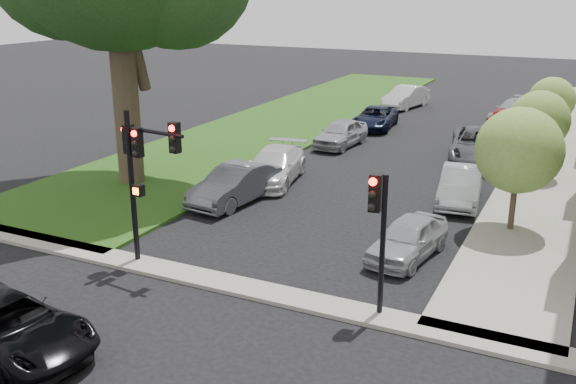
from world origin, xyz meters
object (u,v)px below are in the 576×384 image
at_px(car_parked_6, 274,166).
at_px(car_parked_9, 406,97).
at_px(small_tree_a, 519,151).
at_px(car_parked_0, 408,238).
at_px(car_parked_5, 235,185).
at_px(car_parked_1, 461,185).
at_px(traffic_signal_secondary, 379,219).
at_px(car_parked_8, 375,118).
at_px(small_tree_b, 539,121).
at_px(traffic_signal_main, 141,161).
at_px(car_cross_near, 5,326).
at_px(car_parked_7, 341,133).
at_px(car_parked_2, 479,146).
at_px(car_parked_3, 504,122).
at_px(small_tree_c, 552,100).
at_px(car_parked_4, 515,112).

distance_m(car_parked_6, car_parked_9, 19.82).
height_order(small_tree_a, car_parked_0, small_tree_a).
bearing_deg(car_parked_5, car_parked_1, 32.46).
bearing_deg(car_parked_0, car_parked_1, 94.62).
height_order(traffic_signal_secondary, car_parked_8, traffic_signal_secondary).
bearing_deg(car_parked_5, small_tree_b, 47.26).
height_order(traffic_signal_main, car_parked_6, traffic_signal_main).
bearing_deg(car_parked_0, car_cross_near, -117.94).
height_order(small_tree_a, car_parked_5, small_tree_a).
relative_size(car_cross_near, car_parked_6, 0.96).
distance_m(car_cross_near, car_parked_9, 34.66).
relative_size(car_parked_0, car_parked_1, 0.88).
height_order(car_parked_7, car_parked_9, car_parked_9).
bearing_deg(car_cross_near, traffic_signal_secondary, -46.03).
relative_size(car_parked_2, car_parked_3, 1.26).
distance_m(traffic_signal_secondary, car_parked_9, 30.28).
bearing_deg(small_tree_c, car_parked_0, -98.29).
relative_size(small_tree_c, car_parked_1, 0.84).
distance_m(car_parked_1, car_parked_7, 10.09).
height_order(small_tree_c, car_parked_1, small_tree_c).
height_order(car_cross_near, car_parked_9, car_parked_9).
xyz_separation_m(small_tree_c, car_parked_6, (-10.07, -12.49, -1.67)).
distance_m(car_parked_3, car_parked_8, 7.29).
bearing_deg(car_parked_6, small_tree_a, -20.60).
relative_size(small_tree_c, car_parked_3, 0.79).
bearing_deg(traffic_signal_main, traffic_signal_secondary, -0.30).
bearing_deg(car_parked_3, traffic_signal_secondary, -94.32).
relative_size(car_parked_2, car_parked_5, 1.28).
height_order(car_parked_0, car_parked_7, car_parked_7).
distance_m(car_parked_0, car_parked_7, 14.64).
relative_size(car_parked_4, car_parked_9, 1.11).
relative_size(small_tree_c, traffic_signal_main, 0.76).
height_order(car_parked_0, car_parked_6, car_parked_6).
xyz_separation_m(small_tree_a, car_parked_9, (-9.85, 21.56, -2.15)).
bearing_deg(car_parked_3, small_tree_c, -29.39).
height_order(small_tree_a, small_tree_c, small_tree_a).
height_order(small_tree_c, car_parked_9, small_tree_c).
relative_size(small_tree_b, car_parked_6, 0.78).
relative_size(small_tree_b, small_tree_c, 1.08).
relative_size(car_parked_7, car_parked_9, 0.92).
bearing_deg(small_tree_b, car_parked_7, 169.78).
height_order(car_parked_5, car_parked_8, car_parked_5).
xyz_separation_m(small_tree_a, small_tree_b, (0.00, 7.25, -0.31)).
height_order(car_parked_1, car_parked_6, car_parked_6).
height_order(small_tree_b, traffic_signal_main, traffic_signal_main).
height_order(traffic_signal_main, car_parked_4, traffic_signal_main).
bearing_deg(small_tree_a, traffic_signal_secondary, -107.00).
distance_m(car_parked_1, car_parked_8, 13.88).
bearing_deg(car_parked_3, car_cross_near, -108.44).
bearing_deg(small_tree_b, car_parked_2, 146.70).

